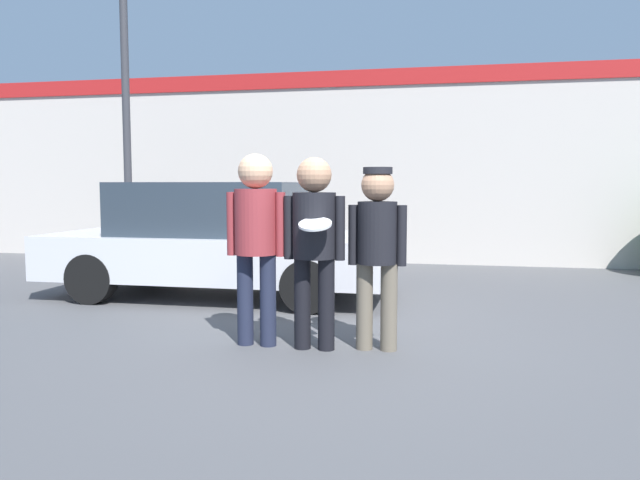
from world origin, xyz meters
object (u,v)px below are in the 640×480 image
parked_car_near (218,240)px  person_middle_with_frisbee (314,234)px  person_right (377,241)px  person_left (256,230)px  street_lamp (143,68)px

parked_car_near → person_middle_with_frisbee: bearing=-52.2°
person_middle_with_frisbee → person_right: size_ratio=1.05×
person_left → person_middle_with_frisbee: bearing=-3.2°
person_right → person_middle_with_frisbee: bearing=-169.8°
person_middle_with_frisbee → person_right: (0.55, 0.10, -0.06)m
person_middle_with_frisbee → person_right: person_middle_with_frisbee is taller
person_left → parked_car_near: size_ratio=0.39×
person_middle_with_frisbee → street_lamp: street_lamp is taller
person_left → street_lamp: (-2.89, 3.46, 2.18)m
person_middle_with_frisbee → person_left: bearing=176.8°
parked_car_near → person_left: bearing=-61.2°
parked_car_near → street_lamp: street_lamp is taller
person_left → parked_car_near: (-1.28, 2.34, -0.32)m
street_lamp → person_middle_with_frisbee: bearing=-45.4°
person_middle_with_frisbee → parked_car_near: person_middle_with_frisbee is taller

